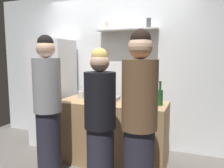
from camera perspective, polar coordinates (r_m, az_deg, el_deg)
back_wall_assembly at (r=3.82m, az=1.32°, el=3.88°), size 4.80×0.32×2.60m
refrigerator at (r=3.99m, az=-14.91°, el=-2.11°), size 0.64×0.60×1.79m
counter at (r=3.26m, az=0.00°, el=-12.18°), size 1.54×0.65×0.89m
baking_pan at (r=3.24m, az=-1.32°, el=-3.70°), size 0.34×0.24×0.05m
utensil_holder at (r=3.42m, az=-7.96°, el=-2.68°), size 0.10×0.10×0.21m
wine_bottle_pale_glass at (r=3.01m, az=-5.54°, el=-2.82°), size 0.08×0.08×0.31m
wine_bottle_amber_glass at (r=3.20m, az=7.72°, el=-2.46°), size 0.07×0.07×0.29m
wine_bottle_green_glass at (r=2.95m, az=12.21°, el=-3.21°), size 0.08×0.08×0.31m
wine_bottle_dark_glass at (r=3.02m, az=6.24°, el=-2.82°), size 0.08×0.08×0.32m
water_bottle_plastic at (r=2.80m, az=3.69°, el=-3.87°), size 0.09×0.09×0.23m
person_blonde at (r=2.44m, az=-3.06°, el=-10.27°), size 0.34×0.34×1.61m
person_brown_jacket at (r=2.16m, az=7.01°, el=-10.03°), size 0.34×0.34×1.77m
person_grey_hoodie at (r=2.88m, az=-16.16°, el=-5.80°), size 0.34×0.34×1.78m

